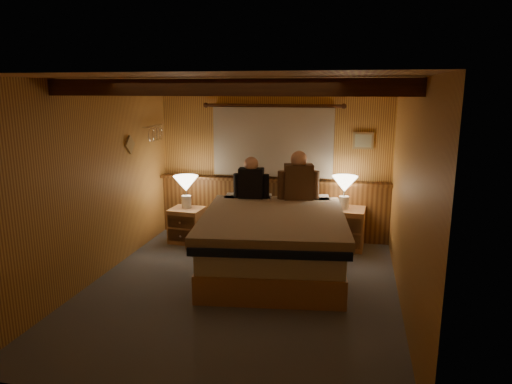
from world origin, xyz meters
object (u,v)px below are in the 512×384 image
(person_left, at_px, (251,181))
(duffel_bag, at_px, (209,232))
(bed, at_px, (274,240))
(lamp_right, at_px, (345,186))
(nightstand_right, at_px, (345,228))
(person_right, at_px, (299,179))
(nightstand_left, at_px, (187,225))
(lamp_left, at_px, (186,186))

(person_left, relative_size, duffel_bag, 1.10)
(person_left, bearing_deg, bed, -62.54)
(lamp_right, bearing_deg, duffel_bag, -174.71)
(nightstand_right, height_order, lamp_right, lamp_right)
(bed, bearing_deg, duffel_bag, 135.60)
(lamp_right, xyz_separation_m, duffel_bag, (-2.00, -0.19, -0.77))
(nightstand_right, height_order, person_right, person_right)
(bed, height_order, nightstand_left, bed)
(bed, xyz_separation_m, nightstand_right, (0.88, 1.06, -0.10))
(lamp_right, distance_m, person_right, 0.70)
(nightstand_left, bearing_deg, duffel_bag, 13.40)
(person_right, bearing_deg, nightstand_right, 9.16)
(bed, relative_size, duffel_bag, 4.36)
(bed, distance_m, person_left, 1.05)
(lamp_right, bearing_deg, person_right, -157.41)
(person_left, bearing_deg, duffel_bag, 162.44)
(nightstand_right, bearing_deg, nightstand_left, -170.37)
(bed, relative_size, person_left, 3.95)
(lamp_left, distance_m, lamp_right, 2.36)
(nightstand_left, xyz_separation_m, lamp_left, (-0.02, 0.06, 0.61))
(person_right, bearing_deg, duffel_bag, 164.04)
(nightstand_left, distance_m, person_left, 1.28)
(nightstand_left, xyz_separation_m, nightstand_right, (2.37, 0.24, 0.03))
(nightstand_right, bearing_deg, bed, -125.69)
(lamp_left, relative_size, person_left, 0.79)
(nightstand_left, distance_m, person_right, 1.87)
(nightstand_right, distance_m, person_left, 1.55)
(lamp_right, bearing_deg, person_left, -165.41)
(bed, xyz_separation_m, lamp_right, (0.84, 1.06, 0.53))
(lamp_right, bearing_deg, nightstand_right, 6.05)
(person_left, relative_size, person_right, 0.87)
(duffel_bag, bearing_deg, nightstand_left, 176.55)
(bed, bearing_deg, nightstand_right, 43.13)
(person_left, bearing_deg, lamp_left, 166.40)
(lamp_left, distance_m, person_right, 1.73)
(lamp_left, height_order, lamp_right, lamp_right)
(person_right, bearing_deg, nightstand_left, 166.48)
(person_right, relative_size, duffel_bag, 1.27)
(person_right, distance_m, duffel_bag, 1.63)
(lamp_left, relative_size, person_right, 0.69)
(nightstand_left, xyz_separation_m, person_right, (1.70, -0.03, 0.79))
(nightstand_left, height_order, lamp_left, lamp_left)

